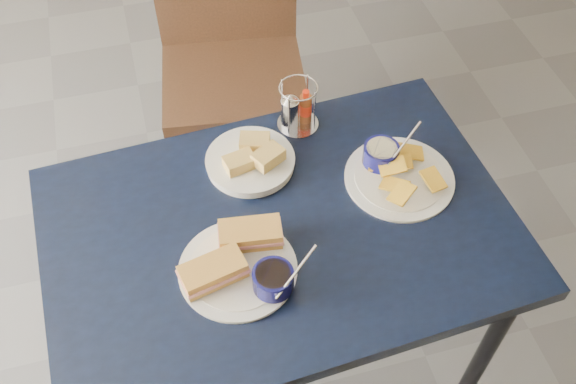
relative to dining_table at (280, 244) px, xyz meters
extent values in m
plane|color=#4A4B4F|center=(0.08, 0.20, -0.67)|extent=(6.00, 6.00, 0.00)
cube|color=black|center=(0.00, 0.00, 0.06)|extent=(1.13, 0.79, 0.04)
cylinder|color=black|center=(0.47, -0.29, -0.32)|extent=(0.04, 0.04, 0.71)
cylinder|color=black|center=(-0.47, 0.29, -0.32)|extent=(0.04, 0.04, 0.71)
cylinder|color=black|center=(0.47, 0.29, -0.32)|extent=(0.04, 0.04, 0.71)
cube|color=black|center=(0.05, 0.82, -0.18)|extent=(0.54, 0.52, 0.05)
cylinder|color=black|center=(-0.15, 0.64, -0.44)|extent=(0.04, 0.04, 0.47)
cylinder|color=black|center=(0.24, 0.64, -0.44)|extent=(0.04, 0.04, 0.47)
cylinder|color=black|center=(-0.15, 1.00, -0.44)|extent=(0.04, 0.04, 0.47)
cylinder|color=black|center=(0.24, 1.00, -0.44)|extent=(0.04, 0.04, 0.47)
cylinder|color=white|center=(-0.12, -0.09, 0.08)|extent=(0.27, 0.27, 0.01)
cylinder|color=white|center=(-0.12, -0.09, 0.08)|extent=(0.22, 0.22, 0.00)
cube|color=gold|center=(-0.18, -0.10, 0.11)|extent=(0.15, 0.10, 0.04)
cube|color=tan|center=(-0.18, -0.10, 0.10)|extent=(0.16, 0.11, 0.01)
cube|color=gold|center=(-0.08, -0.03, 0.11)|extent=(0.15, 0.09, 0.04)
cube|color=tan|center=(-0.08, -0.03, 0.10)|extent=(0.15, 0.10, 0.01)
cylinder|color=#0A0A37|center=(-0.06, -0.16, 0.11)|extent=(0.09, 0.09, 0.05)
cylinder|color=black|center=(-0.06, -0.16, 0.13)|extent=(0.08, 0.08, 0.01)
cylinder|color=silver|center=(-0.01, -0.18, 0.15)|extent=(0.11, 0.07, 0.08)
cylinder|color=white|center=(0.32, 0.06, 0.08)|extent=(0.27, 0.27, 0.01)
cylinder|color=white|center=(0.32, 0.06, 0.08)|extent=(0.22, 0.22, 0.00)
cube|color=gold|center=(0.28, 0.12, 0.09)|extent=(0.06, 0.08, 0.03)
cube|color=gold|center=(0.37, 0.12, 0.09)|extent=(0.07, 0.06, 0.03)
cube|color=gold|center=(0.39, 0.02, 0.10)|extent=(0.06, 0.07, 0.02)
cube|color=gold|center=(0.33, 0.09, 0.10)|extent=(0.07, 0.06, 0.01)
cube|color=gold|center=(0.29, 0.02, 0.11)|extent=(0.08, 0.08, 0.02)
cube|color=gold|center=(0.30, 0.07, 0.11)|extent=(0.07, 0.05, 0.03)
cube|color=gold|center=(0.29, -0.02, 0.12)|extent=(0.08, 0.08, 0.02)
cylinder|color=#0A0A37|center=(0.29, 0.12, 0.11)|extent=(0.09, 0.09, 0.05)
cylinder|color=beige|center=(0.29, 0.12, 0.13)|extent=(0.08, 0.08, 0.01)
cylinder|color=silver|center=(0.34, 0.10, 0.15)|extent=(0.11, 0.07, 0.08)
cylinder|color=white|center=(-0.02, 0.20, 0.08)|extent=(0.22, 0.22, 0.02)
cylinder|color=white|center=(-0.02, 0.20, 0.09)|extent=(0.18, 0.18, 0.00)
cube|color=#D9B25F|center=(-0.05, 0.18, 0.11)|extent=(0.08, 0.06, 0.03)
cube|color=#D9B25F|center=(0.00, 0.23, 0.12)|extent=(0.09, 0.07, 0.03)
cube|color=#D9B25F|center=(0.02, 0.17, 0.13)|extent=(0.09, 0.08, 0.03)
cylinder|color=silver|center=(0.13, 0.31, 0.08)|extent=(0.11, 0.11, 0.01)
cylinder|color=silver|center=(0.16, 0.34, 0.15)|extent=(0.01, 0.01, 0.13)
cylinder|color=silver|center=(0.10, 0.34, 0.15)|extent=(0.00, 0.01, 0.13)
cylinder|color=silver|center=(0.10, 0.28, 0.15)|extent=(0.00, 0.01, 0.13)
cylinder|color=silver|center=(0.16, 0.28, 0.15)|extent=(0.01, 0.01, 0.13)
torus|color=silver|center=(0.13, 0.31, 0.21)|extent=(0.10, 0.10, 0.00)
cylinder|color=silver|center=(0.11, 0.31, 0.12)|extent=(0.05, 0.05, 0.08)
cone|color=silver|center=(0.11, 0.31, 0.18)|extent=(0.04, 0.04, 0.02)
cylinder|color=brown|center=(0.15, 0.31, 0.12)|extent=(0.03, 0.03, 0.08)
cylinder|color=red|center=(0.15, 0.31, 0.12)|extent=(0.03, 0.03, 0.03)
cylinder|color=red|center=(0.15, 0.31, 0.18)|extent=(0.02, 0.02, 0.02)
camera|label=1|loc=(-0.21, -0.85, 1.30)|focal=40.00mm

